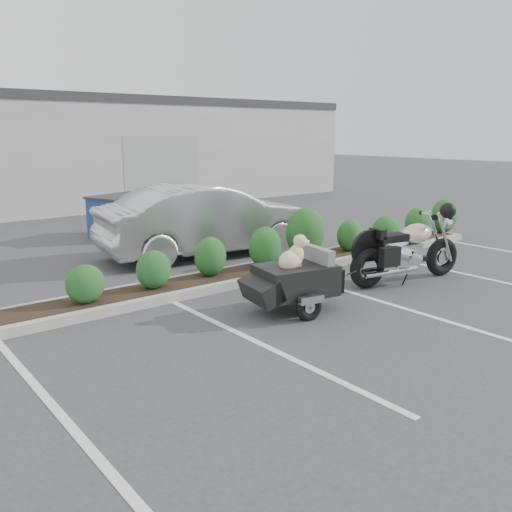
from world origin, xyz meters
TOP-DOWN VIEW (x-y plane):
  - ground at (0.00, 0.00)m, footprint 90.00×90.00m
  - planter_kerb at (1.00, 2.20)m, footprint 12.00×1.00m
  - building at (0.00, 17.00)m, footprint 26.00×10.00m
  - motorcycle at (2.55, 0.14)m, footprint 2.57×1.04m
  - pet_trailer at (-0.24, 0.17)m, footprint 2.08×1.18m
  - sedan at (0.94, 4.32)m, footprint 5.09×2.34m
  - dumpster at (0.39, 7.59)m, footprint 1.96×1.64m

SIDE VIEW (x-z plane):
  - ground at x=0.00m, z-range 0.00..0.00m
  - planter_kerb at x=1.00m, z-range 0.00..0.15m
  - pet_trailer at x=-0.24m, z-range -0.10..1.13m
  - dumpster at x=0.39m, z-range 0.01..1.11m
  - motorcycle at x=2.55m, z-range -0.15..1.33m
  - sedan at x=0.94m, z-range 0.00..1.62m
  - building at x=0.00m, z-range 0.00..4.00m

